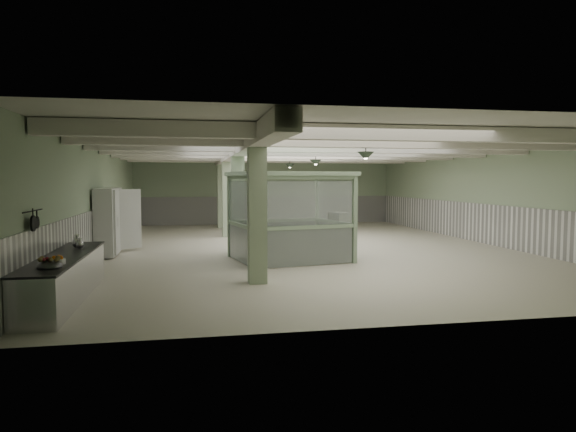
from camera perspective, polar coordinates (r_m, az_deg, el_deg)
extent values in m
plane|color=beige|center=(18.50, 1.91, -3.48)|extent=(20.00, 20.00, 0.00)
cube|color=white|center=(18.37, 1.94, 7.72)|extent=(14.00, 20.00, 0.02)
cube|color=#92A786|center=(28.19, -2.53, 2.80)|extent=(14.00, 0.02, 3.60)
cube|color=#92A786|center=(8.88, 16.20, -0.21)|extent=(14.00, 0.02, 3.60)
cube|color=#92A786|center=(18.15, -20.19, 1.82)|extent=(0.02, 20.00, 3.60)
cube|color=#92A786|center=(21.02, 20.90, 2.08)|extent=(0.02, 20.00, 3.60)
cube|color=white|center=(18.21, -20.03, -1.48)|extent=(0.05, 19.90, 1.50)
cube|color=white|center=(21.07, 20.77, -0.77)|extent=(0.05, 19.90, 1.50)
cube|color=white|center=(28.20, -2.52, 0.66)|extent=(13.90, 0.05, 1.50)
cube|color=white|center=(17.98, -5.92, 7.07)|extent=(0.45, 19.90, 0.40)
cube|color=white|center=(11.18, 10.50, 9.05)|extent=(13.90, 0.35, 0.32)
cube|color=white|center=(13.54, 6.63, 8.22)|extent=(13.90, 0.35, 0.32)
cube|color=white|center=(15.94, 3.93, 7.61)|extent=(13.90, 0.35, 0.32)
cube|color=white|center=(18.36, 1.94, 7.15)|extent=(13.90, 0.35, 0.32)
cube|color=white|center=(20.81, 0.42, 6.80)|extent=(13.90, 0.35, 0.32)
cube|color=white|center=(23.26, -0.78, 6.51)|extent=(13.90, 0.35, 0.32)
cube|color=white|center=(25.73, -1.75, 6.28)|extent=(13.90, 0.35, 0.32)
cube|color=#A1B692|center=(12.00, -3.45, 1.03)|extent=(0.42, 0.42, 3.60)
cube|color=#A1B692|center=(16.97, -5.59, 1.92)|extent=(0.42, 0.42, 3.60)
cube|color=#A1B692|center=(21.95, -6.77, 2.40)|extent=(0.42, 0.42, 3.60)
cube|color=#A1B692|center=(25.94, -7.38, 2.65)|extent=(0.42, 0.42, 3.60)
cylinder|color=black|center=(10.71, -26.49, 0.50)|extent=(0.02, 1.20, 0.02)
cone|color=#304131|center=(13.67, 8.63, 6.61)|extent=(0.44, 0.44, 0.22)
cone|color=#304131|center=(18.95, 3.09, 5.94)|extent=(0.44, 0.44, 0.22)
cone|color=#304131|center=(23.83, 0.20, 5.57)|extent=(0.44, 0.44, 0.22)
cube|color=silver|center=(11.36, -23.53, -6.39)|extent=(0.77, 4.60, 0.88)
cube|color=black|center=(11.29, -23.60, -4.15)|extent=(0.81, 4.64, 0.04)
cylinder|color=#B2B2B7|center=(10.20, -24.19, -4.69)|extent=(0.33, 0.33, 0.09)
cylinder|color=black|center=(10.54, -26.46, -0.75)|extent=(0.04, 0.30, 0.30)
cylinder|color=black|center=(10.77, -26.11, -0.64)|extent=(0.03, 0.23, 0.23)
cube|color=silver|center=(17.58, -19.31, -0.64)|extent=(0.58, 2.31, 2.12)
cube|color=silver|center=(17.01, -18.51, -0.77)|extent=(0.06, 0.87, 2.02)
cube|color=silver|center=(18.14, -17.64, -0.46)|extent=(0.73, 0.56, 2.02)
cube|color=silver|center=(17.01, -18.38, -0.77)|extent=(0.02, 0.05, 0.30)
cube|color=silver|center=(18.06, -17.93, -0.49)|extent=(0.02, 0.05, 0.30)
cube|color=#8AA584|center=(13.77, -3.75, -0.78)|extent=(0.14, 0.14, 2.54)
cube|color=#8AA584|center=(16.20, -6.51, -0.07)|extent=(0.14, 0.14, 2.54)
cube|color=#8AA584|center=(14.99, 7.42, -0.41)|extent=(0.14, 0.14, 2.54)
cube|color=#8AA584|center=(17.25, 3.32, 0.20)|extent=(0.14, 0.14, 2.54)
cube|color=#8AA584|center=(15.44, 0.19, 4.70)|extent=(3.77, 3.37, 0.12)
cube|color=white|center=(14.39, 2.07, -3.46)|extent=(2.81, 0.60, 1.05)
cube|color=silver|center=(14.28, 2.08, 1.44)|extent=(2.81, 0.60, 1.22)
cube|color=white|center=(16.73, -1.44, -2.39)|extent=(2.81, 0.60, 1.05)
cube|color=silver|center=(16.63, -1.44, 1.82)|extent=(2.81, 0.60, 1.22)
cube|color=white|center=(15.05, -5.22, -3.13)|extent=(0.50, 2.31, 1.05)
cube|color=silver|center=(14.95, -5.25, 1.55)|extent=(0.50, 2.31, 1.22)
cube|color=white|center=(16.18, 5.21, -2.63)|extent=(0.50, 2.31, 1.05)
cube|color=silver|center=(16.08, 5.24, 1.73)|extent=(0.50, 2.31, 1.22)
cube|color=#636655|center=(16.39, 5.72, -2.03)|extent=(0.63, 0.75, 1.40)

